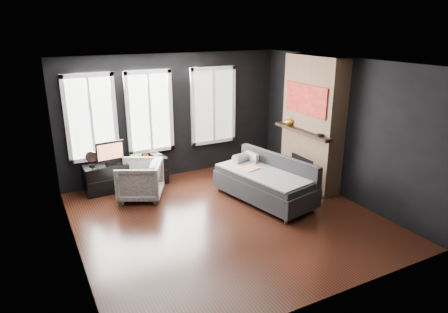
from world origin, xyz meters
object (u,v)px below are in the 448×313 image
armchair (140,178)px  mantel_vase (289,121)px  monitor (110,151)px  book (152,150)px  media_console (126,174)px  sofa (264,180)px  mug (146,156)px

armchair → mantel_vase: size_ratio=4.39×
monitor → book: 0.93m
media_console → book: (0.61, 0.09, 0.41)m
sofa → media_console: bearing=126.2°
media_console → monitor: bearing=-174.9°
armchair → monitor: size_ratio=1.41×
sofa → media_console: sofa is taller
book → mantel_vase: size_ratio=1.27×
mug → media_console: bearing=174.5°
media_console → book: bearing=7.0°
mug → monitor: bearing=179.5°
monitor → sofa: bearing=-43.5°
sofa → monitor: bearing=130.3°
media_console → mug: 0.56m
media_console → book: size_ratio=7.02×
mug → mantel_vase: bearing=-22.2°
monitor → mug: size_ratio=5.15×
sofa → book: 2.57m
armchair → mantel_vase: bearing=107.5°
sofa → armchair: bearing=136.9°
sofa → monitor: size_ratio=3.42×
mug → sofa: bearing=-47.0°
media_console → mug: size_ratio=14.77×
monitor → book: monitor is taller
monitor → mantel_vase: (3.55, -1.15, 0.47)m
mantel_vase → book: bearing=154.1°
armchair → monitor: (-0.40, 0.65, 0.43)m
mug → book: book is taller
sofa → mantel_vase: mantel_vase is taller
armchair → mug: 0.76m
armchair → mug: size_ratio=7.26×
sofa → book: (-1.57, 2.01, 0.27)m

